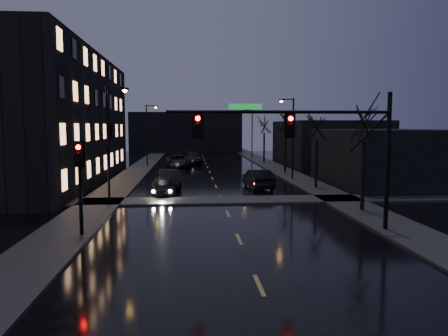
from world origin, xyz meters
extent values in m
plane|color=black|center=(0.00, 0.00, 0.00)|extent=(160.00, 160.00, 0.00)
cube|color=#2D2D2B|center=(-8.50, 35.00, 0.06)|extent=(3.00, 140.00, 0.12)
cube|color=#2D2D2B|center=(8.50, 35.00, 0.06)|extent=(3.00, 140.00, 0.12)
cube|color=#2D2D2B|center=(0.00, 18.50, 0.06)|extent=(40.00, 3.00, 0.12)
cube|color=black|center=(-16.50, 30.00, 6.00)|extent=(12.00, 30.00, 12.00)
cube|color=black|center=(15.50, 26.00, 2.50)|extent=(10.00, 14.00, 5.00)
cube|color=black|center=(17.00, 48.00, 3.00)|extent=(12.00, 18.00, 6.00)
cube|color=black|center=(-3.00, 78.00, 4.00)|extent=(22.00, 10.00, 8.00)
cylinder|color=black|center=(7.60, 9.00, 3.50)|extent=(0.22, 0.22, 7.00)
cylinder|color=black|center=(2.10, 9.00, 6.00)|extent=(11.00, 0.16, 0.16)
cylinder|color=black|center=(6.60, 9.00, 5.00)|extent=(2.05, 0.10, 2.05)
cube|color=#0C591E|center=(0.40, 9.00, 6.25)|extent=(1.60, 0.04, 0.28)
cube|color=black|center=(-1.90, 9.00, 5.35)|extent=(0.35, 0.28, 1.05)
sphere|color=#FF0705|center=(-1.90, 8.84, 5.68)|extent=(0.22, 0.22, 0.22)
cube|color=black|center=(2.60, 9.00, 5.35)|extent=(0.35, 0.28, 1.05)
sphere|color=#FF0705|center=(2.60, 8.84, 5.68)|extent=(0.22, 0.22, 0.22)
cylinder|color=black|center=(-7.50, 9.00, 2.20)|extent=(0.18, 0.18, 4.40)
cube|color=black|center=(-7.50, 9.00, 4.00)|extent=(0.35, 0.28, 1.05)
sphere|color=#FF0705|center=(-7.50, 8.84, 4.33)|extent=(0.22, 0.22, 0.22)
cylinder|color=black|center=(8.40, 14.00, 2.20)|extent=(0.24, 0.24, 4.40)
cylinder|color=black|center=(8.40, 24.00, 2.06)|extent=(0.24, 0.24, 4.12)
cylinder|color=black|center=(8.40, 36.00, 2.34)|extent=(0.24, 0.24, 4.68)
cylinder|color=black|center=(8.40, 50.00, 2.15)|extent=(0.24, 0.24, 4.29)
cylinder|color=black|center=(-7.80, 18.00, 4.00)|extent=(0.16, 0.16, 8.00)
cylinder|color=black|center=(-7.20, 18.00, 7.90)|extent=(1.20, 0.10, 0.10)
cube|color=black|center=(-6.60, 18.00, 7.80)|extent=(0.50, 0.25, 0.15)
sphere|color=#FFA432|center=(-6.60, 18.00, 7.70)|extent=(0.28, 0.28, 0.28)
cylinder|color=black|center=(-7.80, 45.00, 4.00)|extent=(0.16, 0.16, 8.00)
cylinder|color=black|center=(-7.20, 45.00, 7.90)|extent=(1.20, 0.10, 0.10)
cube|color=black|center=(-6.60, 45.00, 7.80)|extent=(0.50, 0.25, 0.15)
sphere|color=#FFA432|center=(-6.60, 45.00, 7.70)|extent=(0.28, 0.28, 0.28)
cylinder|color=black|center=(7.80, 30.00, 4.00)|extent=(0.16, 0.16, 8.00)
cylinder|color=black|center=(7.20, 30.00, 7.90)|extent=(1.20, 0.10, 0.10)
cube|color=black|center=(6.60, 30.00, 7.80)|extent=(0.50, 0.25, 0.15)
sphere|color=#FFA432|center=(6.60, 30.00, 7.70)|extent=(0.28, 0.28, 0.28)
cylinder|color=black|center=(7.80, 58.00, 4.00)|extent=(0.16, 0.16, 8.00)
cylinder|color=black|center=(7.20, 58.00, 7.90)|extent=(1.20, 0.10, 0.10)
cube|color=black|center=(6.60, 58.00, 7.80)|extent=(0.50, 0.25, 0.15)
sphere|color=#FFA432|center=(6.60, 58.00, 7.70)|extent=(0.28, 0.28, 0.28)
imported|color=black|center=(-4.31, 21.37, 0.73)|extent=(2.22, 4.44, 1.45)
imported|color=black|center=(-4.00, 25.09, 0.80)|extent=(2.12, 4.97, 1.60)
imported|color=black|center=(-3.82, 43.67, 0.83)|extent=(3.26, 6.17, 1.65)
imported|color=black|center=(-1.90, 49.17, 0.83)|extent=(2.94, 5.92, 1.65)
imported|color=black|center=(3.52, 24.59, 0.82)|extent=(2.19, 5.11, 1.64)
camera|label=1|loc=(-2.30, -12.05, 5.33)|focal=35.00mm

